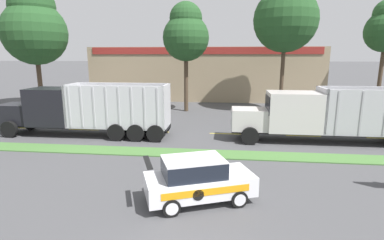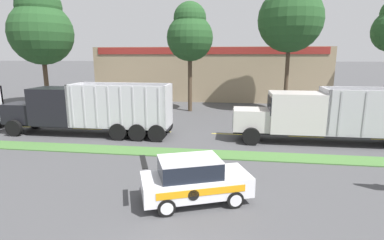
% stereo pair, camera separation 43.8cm
% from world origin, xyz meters
% --- Properties ---
extents(grass_verge, '(120.00, 1.53, 0.06)m').
position_xyz_m(grass_verge, '(0.00, 10.21, 0.03)').
color(grass_verge, '#477538').
rests_on(grass_verge, ground_plane).
extents(centre_line_1, '(2.40, 0.14, 0.01)m').
position_xyz_m(centre_line_1, '(-15.22, 14.97, 0.00)').
color(centre_line_1, yellow).
rests_on(centre_line_1, ground_plane).
extents(centre_line_2, '(2.40, 0.14, 0.01)m').
position_xyz_m(centre_line_2, '(-9.82, 14.97, 0.00)').
color(centre_line_2, yellow).
rests_on(centre_line_2, ground_plane).
extents(centre_line_3, '(2.40, 0.14, 0.01)m').
position_xyz_m(centre_line_3, '(-4.42, 14.97, 0.00)').
color(centre_line_3, yellow).
rests_on(centre_line_3, ground_plane).
extents(centre_line_4, '(2.40, 0.14, 0.01)m').
position_xyz_m(centre_line_4, '(0.98, 14.97, 0.00)').
color(centre_line_4, yellow).
rests_on(centre_line_4, ground_plane).
extents(centre_line_5, '(2.40, 0.14, 0.01)m').
position_xyz_m(centre_line_5, '(6.38, 14.97, 0.00)').
color(centre_line_5, yellow).
rests_on(centre_line_5, ground_plane).
extents(dump_truck_mid, '(12.06, 2.62, 3.64)m').
position_xyz_m(dump_truck_mid, '(-9.97, 13.48, 1.72)').
color(dump_truck_mid, black).
rests_on(dump_truck_mid, ground_plane).
extents(dump_truck_trail, '(12.48, 2.63, 3.56)m').
position_xyz_m(dump_truck_trail, '(6.44, 13.60, 1.71)').
color(dump_truck_trail, black).
rests_on(dump_truck_trail, ground_plane).
extents(rally_car, '(4.48, 3.17, 1.79)m').
position_xyz_m(rally_car, '(-0.12, 4.56, 0.89)').
color(rally_car, white).
rests_on(rally_car, ground_plane).
extents(store_building_backdrop, '(28.53, 12.10, 6.56)m').
position_xyz_m(store_building_backdrop, '(-1.82, 35.69, 3.28)').
color(store_building_backdrop, '#9E896B').
rests_on(store_building_backdrop, ground_plane).
extents(tree_behind_centre, '(6.75, 6.75, 12.96)m').
position_xyz_m(tree_behind_centre, '(-19.62, 25.06, 8.57)').
color(tree_behind_centre, '#473828').
rests_on(tree_behind_centre, ground_plane).
extents(tree_behind_right, '(4.50, 4.50, 10.60)m').
position_xyz_m(tree_behind_right, '(-3.09, 23.69, 7.65)').
color(tree_behind_right, '#473828').
rests_on(tree_behind_right, ground_plane).
extents(tree_behind_far_right, '(6.09, 6.09, 13.42)m').
position_xyz_m(tree_behind_far_right, '(6.38, 24.57, 9.46)').
color(tree_behind_far_right, '#473828').
rests_on(tree_behind_far_right, ground_plane).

